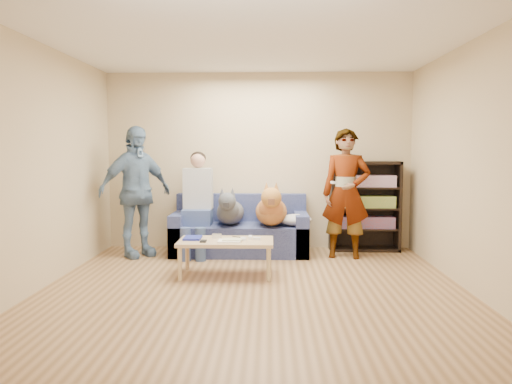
{
  "coord_description": "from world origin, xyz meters",
  "views": [
    {
      "loc": [
        0.18,
        -4.92,
        1.49
      ],
      "look_at": [
        0.0,
        1.2,
        0.95
      ],
      "focal_mm": 35.0,
      "sensor_mm": 36.0,
      "label": 1
    }
  ],
  "objects_px": {
    "notebook_blue": "(193,238)",
    "bookshelf": "(365,204)",
    "coffee_table": "(226,244)",
    "person_standing_left": "(135,192)",
    "person_standing_right": "(346,193)",
    "dog_tan": "(271,209)",
    "person_seated": "(197,200)",
    "sofa": "(240,233)",
    "dog_gray": "(230,211)",
    "camera_silver": "(217,236)"
  },
  "relations": [
    {
      "from": "notebook_blue",
      "to": "bookshelf",
      "type": "bearing_deg",
      "value": 32.61
    },
    {
      "from": "coffee_table",
      "to": "bookshelf",
      "type": "xyz_separation_m",
      "value": [
        1.89,
        1.51,
        0.31
      ]
    },
    {
      "from": "person_standing_left",
      "to": "notebook_blue",
      "type": "bearing_deg",
      "value": -88.54
    },
    {
      "from": "person_standing_right",
      "to": "dog_tan",
      "type": "height_order",
      "value": "person_standing_right"
    },
    {
      "from": "person_seated",
      "to": "coffee_table",
      "type": "xyz_separation_m",
      "value": [
        0.5,
        -1.15,
        -0.4
      ]
    },
    {
      "from": "person_standing_right",
      "to": "coffee_table",
      "type": "xyz_separation_m",
      "value": [
        -1.54,
        -1.02,
        -0.5
      ]
    },
    {
      "from": "notebook_blue",
      "to": "sofa",
      "type": "bearing_deg",
      "value": 68.31
    },
    {
      "from": "dog_tan",
      "to": "bookshelf",
      "type": "xyz_separation_m",
      "value": [
        1.36,
        0.45,
        0.03
      ]
    },
    {
      "from": "dog_tan",
      "to": "coffee_table",
      "type": "bearing_deg",
      "value": -116.53
    },
    {
      "from": "sofa",
      "to": "dog_tan",
      "type": "height_order",
      "value": "dog_tan"
    },
    {
      "from": "person_standing_right",
      "to": "person_standing_left",
      "type": "bearing_deg",
      "value": -171.2
    },
    {
      "from": "person_standing_right",
      "to": "dog_gray",
      "type": "relative_size",
      "value": 1.42
    },
    {
      "from": "person_seated",
      "to": "dog_gray",
      "type": "distance_m",
      "value": 0.48
    },
    {
      "from": "camera_silver",
      "to": "sofa",
      "type": "bearing_deg",
      "value": 79.76
    },
    {
      "from": "dog_tan",
      "to": "coffee_table",
      "type": "distance_m",
      "value": 1.22
    },
    {
      "from": "dog_gray",
      "to": "bookshelf",
      "type": "bearing_deg",
      "value": 11.63
    },
    {
      "from": "person_standing_right",
      "to": "notebook_blue",
      "type": "bearing_deg",
      "value": -144.96
    },
    {
      "from": "camera_silver",
      "to": "coffee_table",
      "type": "xyz_separation_m",
      "value": [
        0.12,
        -0.12,
        -0.07
      ]
    },
    {
      "from": "person_standing_left",
      "to": "dog_tan",
      "type": "relative_size",
      "value": 1.52
    },
    {
      "from": "camera_silver",
      "to": "person_seated",
      "type": "xyz_separation_m",
      "value": [
        -0.38,
        1.03,
        0.33
      ]
    },
    {
      "from": "sofa",
      "to": "coffee_table",
      "type": "relative_size",
      "value": 1.73
    },
    {
      "from": "dog_tan",
      "to": "person_seated",
      "type": "bearing_deg",
      "value": 174.8
    },
    {
      "from": "camera_silver",
      "to": "coffee_table",
      "type": "bearing_deg",
      "value": -45.0
    },
    {
      "from": "person_standing_right",
      "to": "person_seated",
      "type": "distance_m",
      "value": 2.05
    },
    {
      "from": "notebook_blue",
      "to": "person_standing_left",
      "type": "bearing_deg",
      "value": 134.29
    },
    {
      "from": "coffee_table",
      "to": "dog_gray",
      "type": "bearing_deg",
      "value": 92.43
    },
    {
      "from": "dog_gray",
      "to": "coffee_table",
      "type": "bearing_deg",
      "value": -87.57
    },
    {
      "from": "person_standing_right",
      "to": "camera_silver",
      "type": "xyz_separation_m",
      "value": [
        -1.66,
        -0.9,
        -0.43
      ]
    },
    {
      "from": "person_standing_left",
      "to": "dog_tan",
      "type": "distance_m",
      "value": 1.88
    },
    {
      "from": "person_seated",
      "to": "dog_tan",
      "type": "height_order",
      "value": "person_seated"
    },
    {
      "from": "sofa",
      "to": "notebook_blue",
      "type": "bearing_deg",
      "value": -111.69
    },
    {
      "from": "sofa",
      "to": "dog_tan",
      "type": "bearing_deg",
      "value": -26.67
    },
    {
      "from": "coffee_table",
      "to": "notebook_blue",
      "type": "bearing_deg",
      "value": 172.87
    },
    {
      "from": "camera_silver",
      "to": "person_standing_right",
      "type": "bearing_deg",
      "value": 28.4
    },
    {
      "from": "person_standing_right",
      "to": "sofa",
      "type": "distance_m",
      "value": 1.59
    },
    {
      "from": "person_seated",
      "to": "sofa",
      "type": "bearing_deg",
      "value": 12.03
    },
    {
      "from": "notebook_blue",
      "to": "bookshelf",
      "type": "distance_m",
      "value": 2.73
    },
    {
      "from": "person_seated",
      "to": "bookshelf",
      "type": "bearing_deg",
      "value": 8.56
    },
    {
      "from": "person_standing_left",
      "to": "bookshelf",
      "type": "xyz_separation_m",
      "value": [
        3.22,
        0.51,
        -0.22
      ]
    },
    {
      "from": "person_standing_left",
      "to": "camera_silver",
      "type": "bearing_deg",
      "value": -78.98
    },
    {
      "from": "person_standing_right",
      "to": "dog_gray",
      "type": "height_order",
      "value": "person_standing_right"
    },
    {
      "from": "sofa",
      "to": "dog_gray",
      "type": "bearing_deg",
      "value": -129.72
    },
    {
      "from": "person_standing_left",
      "to": "person_seated",
      "type": "xyz_separation_m",
      "value": [
        0.83,
        0.15,
        -0.12
      ]
    },
    {
      "from": "person_standing_right",
      "to": "sofa",
      "type": "xyz_separation_m",
      "value": [
        -1.45,
        0.26,
        -0.6
      ]
    },
    {
      "from": "person_standing_left",
      "to": "camera_silver",
      "type": "relative_size",
      "value": 16.3
    },
    {
      "from": "person_standing_right",
      "to": "person_seated",
      "type": "height_order",
      "value": "person_standing_right"
    },
    {
      "from": "dog_tan",
      "to": "coffee_table",
      "type": "xyz_separation_m",
      "value": [
        -0.53,
        -1.06,
        -0.28
      ]
    },
    {
      "from": "sofa",
      "to": "dog_tan",
      "type": "relative_size",
      "value": 1.61
    },
    {
      "from": "notebook_blue",
      "to": "dog_gray",
      "type": "distance_m",
      "value": 1.14
    },
    {
      "from": "person_seated",
      "to": "dog_gray",
      "type": "relative_size",
      "value": 1.19
    }
  ]
}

